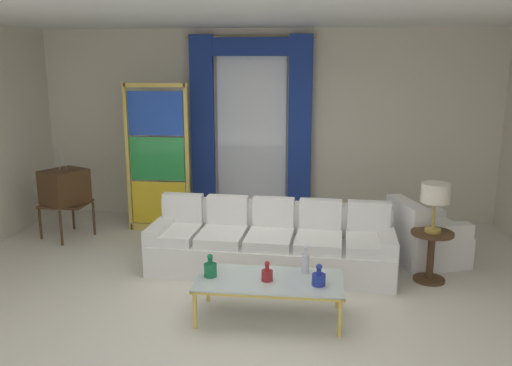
{
  "coord_description": "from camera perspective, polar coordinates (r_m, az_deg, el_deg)",
  "views": [
    {
      "loc": [
        0.81,
        -5.33,
        2.49
      ],
      "look_at": [
        0.09,
        0.9,
        1.05
      ],
      "focal_mm": 37.06,
      "sensor_mm": 36.0,
      "label": 1
    }
  ],
  "objects": [
    {
      "name": "peacock_figurine",
      "position": [
        7.53,
        -7.56,
        -4.73
      ],
      "size": [
        0.44,
        0.6,
        0.5
      ],
      "color": "beige",
      "rests_on": "ground"
    },
    {
      "name": "vintage_tv",
      "position": [
        8.03,
        -19.96,
        -0.54
      ],
      "size": [
        0.72,
        0.75,
        1.35
      ],
      "color": "#472D19",
      "rests_on": "ground"
    },
    {
      "name": "ceiling_slab",
      "position": [
        6.21,
        -0.94,
        17.83
      ],
      "size": [
        8.0,
        7.6,
        0.04
      ],
      "primitive_type": "cube",
      "color": "white"
    },
    {
      "name": "curtained_window",
      "position": [
        8.32,
        -0.55,
        7.76
      ],
      "size": [
        2.0,
        0.17,
        2.7
      ],
      "color": "white",
      "rests_on": "ground"
    },
    {
      "name": "table_lamp_brass",
      "position": [
        6.27,
        18.8,
        -1.26
      ],
      "size": [
        0.32,
        0.32,
        0.57
      ],
      "color": "#B29338",
      "rests_on": "round_side_table"
    },
    {
      "name": "couch_white_long",
      "position": [
        6.5,
        1.68,
        -6.7
      ],
      "size": [
        2.96,
        1.05,
        0.86
      ],
      "color": "white",
      "rests_on": "ground"
    },
    {
      "name": "round_side_table",
      "position": [
        6.46,
        18.37,
        -7.06
      ],
      "size": [
        0.48,
        0.48,
        0.59
      ],
      "color": "#472D19",
      "rests_on": "ground"
    },
    {
      "name": "coffee_table",
      "position": [
        5.28,
        1.46,
        -10.65
      ],
      "size": [
        1.44,
        0.68,
        0.41
      ],
      "color": "silver",
      "rests_on": "ground"
    },
    {
      "name": "stained_glass_divider",
      "position": [
        7.91,
        -10.58,
        2.27
      ],
      "size": [
        0.95,
        0.05,
        2.2
      ],
      "color": "gold",
      "rests_on": "ground"
    },
    {
      "name": "wall_rear",
      "position": [
        8.49,
        1.12,
        6.22
      ],
      "size": [
        8.0,
        0.12,
        3.0
      ],
      "primitive_type": "cube",
      "color": "beige",
      "rests_on": "ground"
    },
    {
      "name": "armchair_white",
      "position": [
        7.07,
        17.61,
        -5.84
      ],
      "size": [
        1.02,
        1.01,
        0.8
      ],
      "color": "white",
      "rests_on": "ground"
    },
    {
      "name": "bottle_ruby_flask",
      "position": [
        5.21,
        1.2,
        -9.8
      ],
      "size": [
        0.11,
        0.11,
        0.2
      ],
      "color": "maroon",
      "rests_on": "coffee_table"
    },
    {
      "name": "bottle_amber_squat",
      "position": [
        5.14,
        6.79,
        -10.16
      ],
      "size": [
        0.13,
        0.13,
        0.22
      ],
      "color": "navy",
      "rests_on": "coffee_table"
    },
    {
      "name": "bottle_blue_decanter",
      "position": [
        5.31,
        -4.95,
        -9.2
      ],
      "size": [
        0.13,
        0.13,
        0.24
      ],
      "color": "#196B3D",
      "rests_on": "coffee_table"
    },
    {
      "name": "ground_plane",
      "position": [
        5.94,
        -1.87,
        -11.87
      ],
      "size": [
        16.0,
        16.0,
        0.0
      ],
      "primitive_type": "plane",
      "color": "silver"
    },
    {
      "name": "bottle_crystal_tall",
      "position": [
        5.39,
        5.36,
        -8.49
      ],
      "size": [
        0.08,
        0.08,
        0.29
      ],
      "color": "silver",
      "rests_on": "coffee_table"
    }
  ]
}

